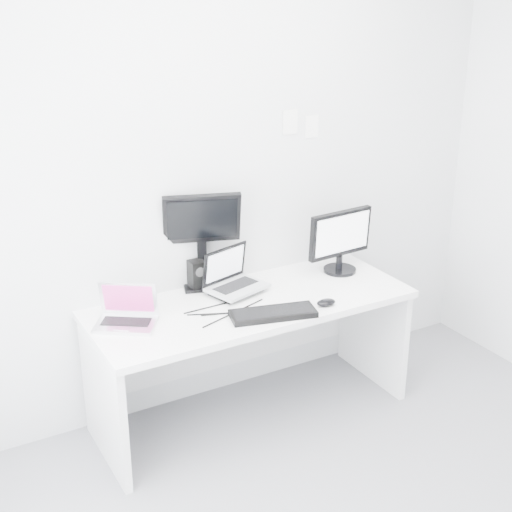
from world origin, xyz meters
name	(u,v)px	position (x,y,z in m)	size (l,w,h in m)	color
back_wall	(221,178)	(0.00, 1.60, 1.35)	(3.60, 3.60, 0.00)	silver
desk	(251,359)	(0.00, 1.25, 0.36)	(1.80, 0.70, 0.73)	white
macbook	(124,306)	(-0.71, 1.30, 0.84)	(0.30, 0.23, 0.23)	#B8B8BC
speaker	(197,275)	(-0.19, 1.54, 0.82)	(0.09, 0.09, 0.17)	black
dell_laptop	(237,272)	(-0.02, 1.38, 0.86)	(0.32, 0.25, 0.26)	#AFB2B7
rear_monitor	(202,239)	(-0.15, 1.55, 1.02)	(0.43, 0.16, 0.59)	black
samsung_monitor	(341,241)	(0.68, 1.36, 0.93)	(0.43, 0.20, 0.40)	black
keyboard	(273,314)	(0.01, 1.03, 0.75)	(0.45, 0.16, 0.03)	black
mouse	(326,302)	(0.33, 1.00, 0.75)	(0.11, 0.07, 0.04)	black
wall_note_0	(290,122)	(0.45, 1.59, 1.62)	(0.10, 0.00, 0.14)	white
wall_note_1	(312,127)	(0.60, 1.59, 1.58)	(0.09, 0.00, 0.13)	white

